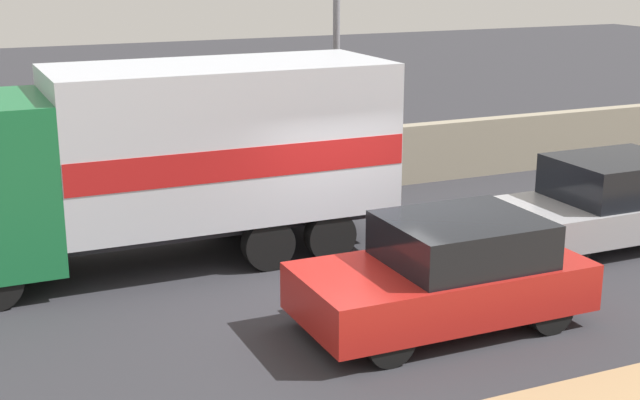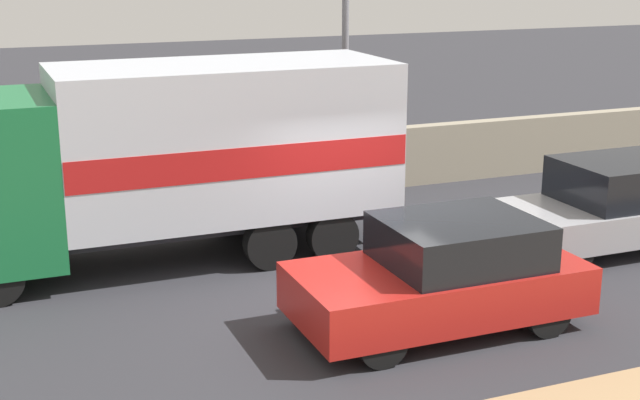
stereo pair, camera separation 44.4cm
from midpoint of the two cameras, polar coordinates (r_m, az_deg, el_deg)
ground_plane at (r=13.37m, az=5.03°, el=-6.17°), size 80.00×80.00×0.00m
stone_wall_backdrop at (r=18.26m, az=-3.15°, el=1.95°), size 60.00×0.35×1.30m
box_truck at (r=14.59m, az=-8.62°, el=2.99°), size 7.57×2.45×3.21m
car_hatchback at (r=12.19m, az=8.94°, el=-4.76°), size 3.93×1.88×1.50m
car_sedan_second at (r=16.12m, az=18.96°, el=-0.32°), size 4.10×1.86×1.54m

